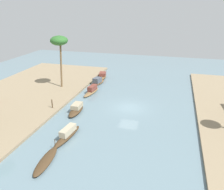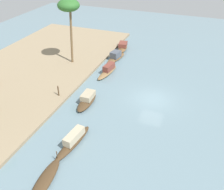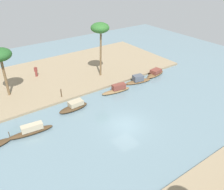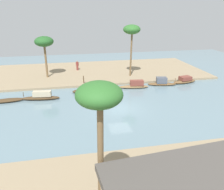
# 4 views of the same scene
# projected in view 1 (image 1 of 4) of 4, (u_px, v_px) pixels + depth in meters

# --- Properties ---
(river_water) EXTENTS (69.24, 69.24, 0.00)m
(river_water) POSITION_uv_depth(u_px,v_px,m) (129.00, 108.00, 30.54)
(river_water) COLOR slate
(river_water) RESTS_ON ground
(riverbank_left) EXTENTS (36.56, 15.73, 0.31)m
(riverbank_left) POSITION_uv_depth(u_px,v_px,m) (23.00, 95.00, 34.54)
(riverbank_left) COLOR #937F60
(riverbank_left) RESTS_ON ground
(sampan_open_hull) EXTENTS (4.74, 1.37, 1.15)m
(sampan_open_hull) POSITION_uv_depth(u_px,v_px,m) (67.00, 134.00, 23.41)
(sampan_open_hull) COLOR #47331E
(sampan_open_hull) RESTS_ON river_water
(sampan_with_tall_canopy) EXTENTS (4.39, 1.51, 1.16)m
(sampan_with_tall_canopy) POSITION_uv_depth(u_px,v_px,m) (92.00, 91.00, 35.38)
(sampan_with_tall_canopy) COLOR brown
(sampan_with_tall_canopy) RESTS_ON river_water
(sampan_downstream_large) EXTENTS (4.07, 1.90, 1.03)m
(sampan_downstream_large) POSITION_uv_depth(u_px,v_px,m) (103.00, 76.00, 42.97)
(sampan_downstream_large) COLOR brown
(sampan_downstream_large) RESTS_ON river_water
(sampan_near_left_bank) EXTENTS (3.78, 1.33, 1.09)m
(sampan_near_left_bank) POSITION_uv_depth(u_px,v_px,m) (76.00, 109.00, 29.08)
(sampan_near_left_bank) COLOR #47331E
(sampan_near_left_bank) RESTS_ON river_water
(sampan_upstream_small) EXTENTS (4.26, 1.43, 0.42)m
(sampan_upstream_small) POSITION_uv_depth(u_px,v_px,m) (46.00, 161.00, 19.81)
(sampan_upstream_small) COLOR #47331E
(sampan_upstream_small) RESTS_ON river_water
(sampan_with_red_awning) EXTENTS (4.36, 1.92, 1.19)m
(sampan_with_red_awning) POSITION_uv_depth(u_px,v_px,m) (97.00, 82.00, 39.41)
(sampan_with_red_awning) COLOR brown
(sampan_with_red_awning) RESTS_ON river_water
(mooring_post) EXTENTS (0.14, 0.14, 1.14)m
(mooring_post) POSITION_uv_depth(u_px,v_px,m) (52.00, 104.00, 29.59)
(mooring_post) COLOR #4C3823
(mooring_post) RESTS_ON riverbank_left
(palm_tree_left_near) EXTENTS (2.68, 2.68, 8.14)m
(palm_tree_left_near) POSITION_uv_depth(u_px,v_px,m) (59.00, 42.00, 34.87)
(palm_tree_left_near) COLOR brown
(palm_tree_left_near) RESTS_ON riverbank_left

